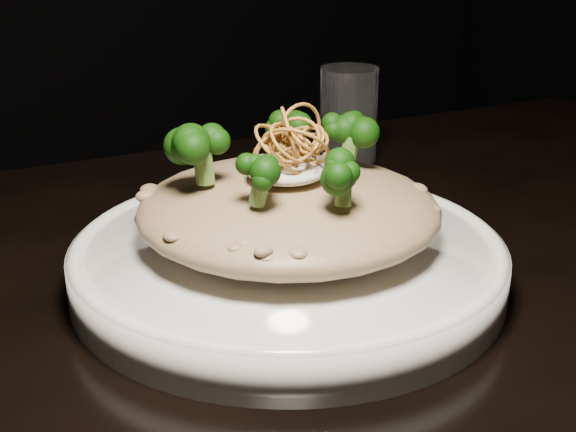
# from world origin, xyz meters

# --- Properties ---
(table) EXTENTS (1.10, 0.80, 0.75)m
(table) POSITION_xyz_m (0.00, 0.00, 0.67)
(table) COLOR black
(table) RESTS_ON ground
(plate) EXTENTS (0.32, 0.32, 0.03)m
(plate) POSITION_xyz_m (-0.08, 0.03, 0.77)
(plate) COLOR white
(plate) RESTS_ON table
(risotto) EXTENTS (0.22, 0.22, 0.05)m
(risotto) POSITION_xyz_m (-0.07, 0.03, 0.81)
(risotto) COLOR brown
(risotto) RESTS_ON plate
(broccoli) EXTENTS (0.16, 0.16, 0.06)m
(broccoli) POSITION_xyz_m (-0.08, 0.02, 0.86)
(broccoli) COLOR black
(broccoli) RESTS_ON risotto
(cheese) EXTENTS (0.06, 0.06, 0.02)m
(cheese) POSITION_xyz_m (-0.08, 0.03, 0.84)
(cheese) COLOR white
(cheese) RESTS_ON risotto
(shallots) EXTENTS (0.06, 0.06, 0.04)m
(shallots) POSITION_xyz_m (-0.07, 0.02, 0.87)
(shallots) COLOR brown
(shallots) RESTS_ON cheese
(drinking_glass) EXTENTS (0.06, 0.06, 0.11)m
(drinking_glass) POSITION_xyz_m (0.11, 0.25, 0.80)
(drinking_glass) COLOR white
(drinking_glass) RESTS_ON table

